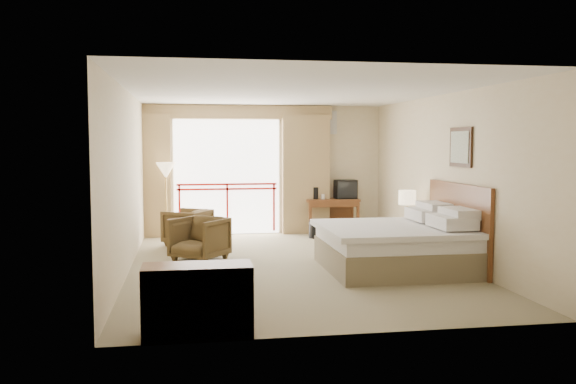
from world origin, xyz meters
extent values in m
plane|color=#847B5B|center=(0.00, 0.00, 0.00)|extent=(7.00, 7.00, 0.00)
plane|color=white|center=(0.00, 0.00, 2.70)|extent=(7.00, 7.00, 0.00)
plane|color=beige|center=(0.00, 3.50, 1.35)|extent=(5.00, 0.00, 5.00)
plane|color=beige|center=(0.00, -3.50, 1.35)|extent=(5.00, 0.00, 5.00)
plane|color=beige|center=(-2.50, 0.00, 1.35)|extent=(0.00, 7.00, 7.00)
plane|color=beige|center=(2.50, 0.00, 1.35)|extent=(0.00, 7.00, 7.00)
plane|color=white|center=(-0.80, 3.48, 1.20)|extent=(2.40, 0.00, 2.40)
cube|color=#AA150E|center=(-0.80, 3.46, 0.95)|extent=(2.09, 0.03, 0.04)
cube|color=#AA150E|center=(-0.80, 3.46, 1.05)|extent=(2.09, 0.03, 0.04)
cube|color=#AA150E|center=(-1.79, 3.46, 0.55)|extent=(0.04, 0.03, 1.00)
cube|color=#AA150E|center=(-0.80, 3.46, 0.55)|extent=(0.04, 0.03, 1.00)
cube|color=#AA150E|center=(0.19, 3.46, 0.55)|extent=(0.04, 0.03, 1.00)
cube|color=#93764D|center=(-2.45, 3.35, 1.25)|extent=(1.00, 0.26, 2.50)
cube|color=#93764D|center=(0.85, 3.35, 1.25)|extent=(1.00, 0.26, 2.50)
cube|color=#93764D|center=(-0.80, 3.38, 2.55)|extent=(4.40, 0.22, 0.28)
cube|color=silver|center=(1.30, 3.47, 2.35)|extent=(0.50, 0.04, 0.50)
cube|color=brown|center=(1.45, -0.60, 0.20)|extent=(2.05, 2.00, 0.40)
cube|color=silver|center=(1.45, -0.60, 0.50)|extent=(2.01, 1.96, 0.22)
cube|color=silver|center=(1.40, -0.60, 0.63)|extent=(2.09, 2.06, 0.08)
cube|color=silver|center=(2.15, -1.05, 0.78)|extent=(0.50, 0.75, 0.18)
cube|color=silver|center=(2.15, -0.15, 0.78)|extent=(0.50, 0.75, 0.18)
cube|color=silver|center=(2.28, -1.05, 0.90)|extent=(0.40, 0.70, 0.14)
cube|color=silver|center=(2.28, -0.15, 0.90)|extent=(0.40, 0.70, 0.14)
cube|color=#592E17|center=(2.46, -0.60, 0.65)|extent=(0.06, 2.10, 1.30)
cube|color=black|center=(2.48, -0.60, 1.85)|extent=(0.03, 0.72, 0.60)
cube|color=silver|center=(2.46, -0.60, 1.85)|extent=(0.01, 0.60, 0.48)
cube|color=#592E17|center=(2.18, 0.80, 0.27)|extent=(0.40, 0.47, 0.54)
cylinder|color=tan|center=(2.18, 0.85, 0.57)|extent=(0.12, 0.12, 0.04)
cylinder|color=tan|center=(2.18, 0.85, 0.73)|extent=(0.03, 0.03, 0.32)
cylinder|color=#FFE5B2|center=(2.18, 0.85, 0.96)|extent=(0.30, 0.30, 0.25)
cube|color=black|center=(2.13, 0.65, 0.58)|extent=(0.20, 0.16, 0.08)
cube|color=#592E17|center=(1.40, 3.25, 0.71)|extent=(1.12, 0.54, 0.05)
cube|color=#592E17|center=(0.89, 3.01, 0.34)|extent=(0.06, 0.06, 0.69)
cube|color=#592E17|center=(1.91, 3.01, 0.34)|extent=(0.06, 0.06, 0.69)
cube|color=#592E17|center=(0.89, 3.48, 0.34)|extent=(0.06, 0.06, 0.69)
cube|color=#592E17|center=(1.91, 3.48, 0.34)|extent=(0.06, 0.06, 0.69)
cube|color=#592E17|center=(1.40, 3.48, 0.42)|extent=(1.02, 0.03, 0.51)
cube|color=#592E17|center=(1.40, 3.00, 0.63)|extent=(1.02, 0.03, 0.11)
cube|color=black|center=(1.70, 3.25, 0.93)|extent=(0.45, 0.34, 0.40)
cube|color=black|center=(1.70, 3.07, 0.93)|extent=(0.40, 0.02, 0.32)
cylinder|color=black|center=(1.05, 3.25, 0.85)|extent=(0.15, 0.15, 0.25)
cylinder|color=white|center=(1.20, 3.20, 0.78)|extent=(0.09, 0.09, 0.11)
cylinder|color=black|center=(0.91, 2.63, 0.17)|extent=(0.33, 0.33, 0.33)
imported|color=#423119|center=(-1.63, 2.19, 0.00)|extent=(1.02, 1.01, 0.68)
imported|color=#423119|center=(-1.44, 0.65, 0.00)|extent=(1.07, 1.08, 0.71)
cylinder|color=black|center=(-1.72, 1.58, 0.54)|extent=(0.51, 0.51, 0.04)
cylinder|color=black|center=(-1.72, 1.58, 0.28)|extent=(0.06, 0.06, 0.51)
cylinder|color=black|center=(-1.72, 1.58, 0.02)|extent=(0.37, 0.37, 0.03)
imported|color=white|center=(-1.72, 1.58, 0.56)|extent=(0.20, 0.24, 0.02)
cylinder|color=tan|center=(-2.04, 2.97, 0.01)|extent=(0.25, 0.25, 0.03)
cylinder|color=tan|center=(-2.04, 2.97, 0.66)|extent=(0.03, 0.03, 1.33)
cone|color=#FFE5B2|center=(-2.04, 2.97, 1.37)|extent=(0.39, 0.39, 0.31)
cube|color=#592E17|center=(-1.54, -3.31, 0.36)|extent=(1.08, 0.45, 0.72)
cube|color=black|center=(-1.54, -3.53, 0.36)|extent=(0.99, 0.02, 0.63)
camera|label=1|loc=(-1.62, -9.29, 1.92)|focal=38.00mm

